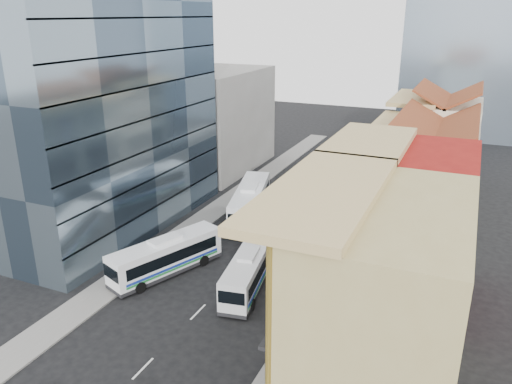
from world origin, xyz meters
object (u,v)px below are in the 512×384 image
at_px(bus_left_near, 166,255).
at_px(bus_right, 249,269).
at_px(bus_left_far, 250,202).
at_px(shophouse_tan, 384,304).
at_px(office_tower, 97,82).

bearing_deg(bus_left_near, bus_right, 27.05).
bearing_deg(bus_left_far, shophouse_tan, -65.00).
height_order(shophouse_tan, bus_left_near, shophouse_tan).
bearing_deg(bus_right, office_tower, 152.68).
bearing_deg(shophouse_tan, bus_right, 146.48).
relative_size(bus_left_near, bus_right, 1.06).
relative_size(bus_left_near, bus_left_far, 0.87).
bearing_deg(bus_left_far, bus_right, -81.08).
distance_m(office_tower, bus_left_far, 19.84).
xyz_separation_m(shophouse_tan, bus_left_near, (-19.50, 7.18, -4.30)).
bearing_deg(office_tower, shophouse_tan, -24.30).
xyz_separation_m(bus_left_far, bus_right, (5.97, -13.38, -0.35)).
xyz_separation_m(office_tower, bus_left_near, (11.50, -6.82, -13.30)).
relative_size(shophouse_tan, bus_left_far, 1.15).
bearing_deg(shophouse_tan, office_tower, 155.70).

